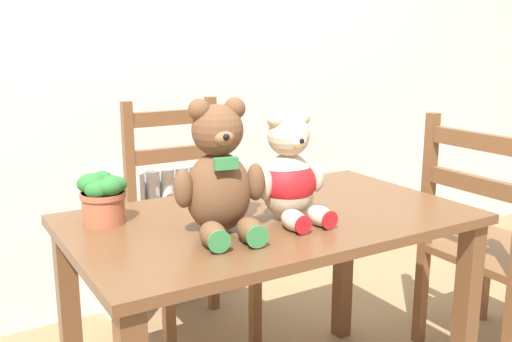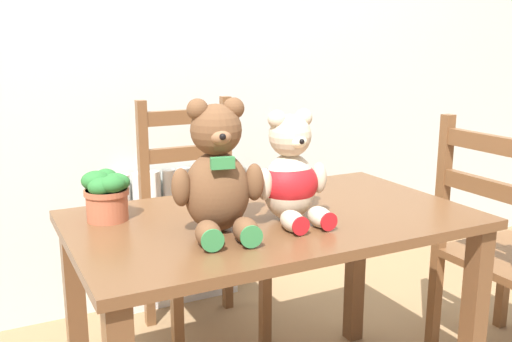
# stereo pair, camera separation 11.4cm
# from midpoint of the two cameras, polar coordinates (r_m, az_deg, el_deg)

# --- Properties ---
(wall_back) EXTENTS (8.00, 0.04, 2.60)m
(wall_back) POSITION_cam_midpoint_polar(r_m,az_deg,el_deg) (2.63, -8.27, 14.45)
(wall_back) COLOR silver
(wall_back) RESTS_ON ground_plane
(radiator) EXTENTS (0.57, 0.10, 0.65)m
(radiator) POSITION_cam_midpoint_polar(r_m,az_deg,el_deg) (2.73, -6.58, -7.13)
(radiator) COLOR silver
(radiator) RESTS_ON ground_plane
(dining_table) EXTENTS (1.21, 0.72, 0.70)m
(dining_table) POSITION_cam_midpoint_polar(r_m,az_deg,el_deg) (1.78, 3.52, -7.83)
(dining_table) COLOR brown
(dining_table) RESTS_ON ground_plane
(wooden_chair_behind) EXTENTS (0.41, 0.42, 0.99)m
(wooden_chair_behind) POSITION_cam_midpoint_polar(r_m,az_deg,el_deg) (2.39, -4.37, -5.28)
(wooden_chair_behind) COLOR brown
(wooden_chair_behind) RESTS_ON ground_plane
(wooden_chair_side) EXTENTS (0.44, 0.45, 0.95)m
(wooden_chair_side) POSITION_cam_midpoint_polar(r_m,az_deg,el_deg) (2.35, 25.22, -7.37)
(wooden_chair_side) COLOR brown
(wooden_chair_side) RESTS_ON ground_plane
(teddy_bear_left) EXTENTS (0.26, 0.28, 0.37)m
(teddy_bear_left) POSITION_cam_midpoint_polar(r_m,az_deg,el_deg) (1.55, -1.75, -0.53)
(teddy_bear_left) COLOR brown
(teddy_bear_left) RESTS_ON dining_table
(teddy_bear_right) EXTENTS (0.23, 0.23, 0.33)m
(teddy_bear_right) POSITION_cam_midpoint_polar(r_m,az_deg,el_deg) (1.67, 5.44, -0.62)
(teddy_bear_right) COLOR beige
(teddy_bear_right) RESTS_ON dining_table
(potted_plant) EXTENTS (0.14, 0.14, 0.15)m
(potted_plant) POSITION_cam_midpoint_polar(r_m,az_deg,el_deg) (1.72, -12.91, -2.12)
(potted_plant) COLOR #B25B3D
(potted_plant) RESTS_ON dining_table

